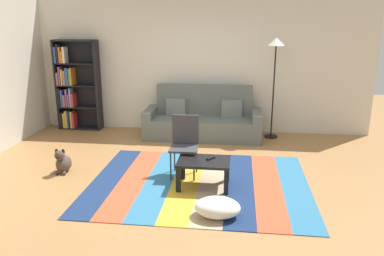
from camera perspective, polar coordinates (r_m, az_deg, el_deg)
name	(u,v)px	position (r m, az deg, el deg)	size (l,w,h in m)	color
ground_plane	(184,176)	(5.79, -1.18, -7.14)	(14.00, 14.00, 0.00)	#9E7042
back_wall	(201,65)	(7.91, 1.38, 9.27)	(6.80, 0.10, 2.70)	silver
rug	(199,183)	(5.54, 1.09, -8.19)	(3.08, 2.47, 0.01)	navy
couch	(203,120)	(7.58, 1.65, 1.16)	(2.26, 0.80, 1.00)	#59605B
bookshelf	(73,88)	(8.44, -17.26, 5.72)	(0.90, 0.28, 1.86)	black
coffee_table	(204,165)	(5.33, 1.76, -5.51)	(0.72, 0.52, 0.38)	black
pouf	(217,207)	(4.64, 3.80, -11.68)	(0.55, 0.41, 0.23)	white
dog	(63,162)	(6.20, -18.61, -4.84)	(0.22, 0.35, 0.40)	#473D33
standing_lamp	(276,55)	(7.49, 12.29, 10.53)	(0.32, 0.32, 1.93)	black
tv_remote	(211,158)	(5.35, 2.80, -4.50)	(0.04, 0.15, 0.02)	black
folding_chair	(185,140)	(5.69, -1.09, -1.85)	(0.40, 0.40, 0.90)	#38383D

